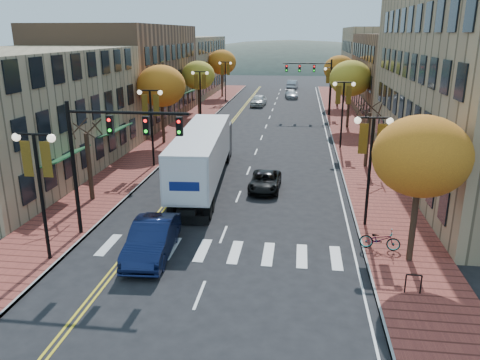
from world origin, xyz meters
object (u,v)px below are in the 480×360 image
(black_suv, at_px, (265,181))
(navy_sedan, at_px, (152,239))
(semi_truck, at_px, (204,151))
(bicycle, at_px, (380,239))

(black_suv, bearing_deg, navy_sedan, -112.27)
(semi_truck, xyz_separation_m, black_suv, (4.27, -0.76, -1.75))
(navy_sedan, height_order, black_suv, navy_sedan)
(black_suv, bearing_deg, semi_truck, 171.07)
(navy_sedan, distance_m, bicycle, 10.89)
(semi_truck, relative_size, bicycle, 8.53)
(navy_sedan, bearing_deg, black_suv, 62.77)
(semi_truck, bearing_deg, navy_sedan, -95.19)
(black_suv, xyz_separation_m, bicycle, (6.20, -8.64, 0.05))
(navy_sedan, height_order, bicycle, navy_sedan)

